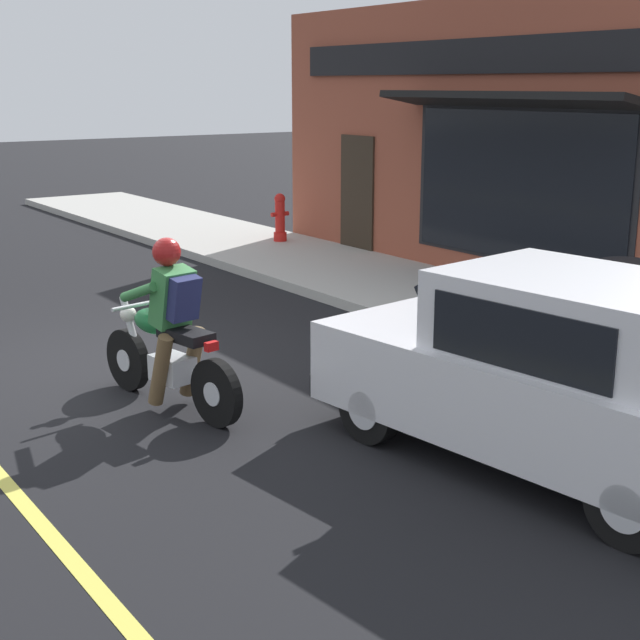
% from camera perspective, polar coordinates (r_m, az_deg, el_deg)
% --- Properties ---
extents(ground_plane, '(80.00, 80.00, 0.00)m').
position_cam_1_polar(ground_plane, '(9.89, -13.27, -2.93)').
color(ground_plane, black).
extents(sidewalk_curb, '(2.60, 22.00, 0.14)m').
position_cam_1_polar(sidewalk_curb, '(14.71, -0.20, 3.55)').
color(sidewalk_curb, '#ADAAA3').
rests_on(sidewalk_curb, ground).
extents(storefront_building, '(1.25, 9.17, 4.20)m').
position_cam_1_polar(storefront_building, '(13.93, 9.86, 11.16)').
color(storefront_building, brown).
rests_on(storefront_building, ground).
extents(motorcycle_with_rider, '(0.67, 2.01, 1.62)m').
position_cam_1_polar(motorcycle_with_rider, '(8.36, -9.61, -1.15)').
color(motorcycle_with_rider, black).
rests_on(motorcycle_with_rider, ground).
extents(car_hatchback, '(2.03, 3.93, 1.57)m').
position_cam_1_polar(car_hatchback, '(7.20, 14.54, -3.31)').
color(car_hatchback, black).
rests_on(car_hatchback, ground).
extents(trash_bin, '(0.56, 0.56, 0.98)m').
position_cam_1_polar(trash_bin, '(10.20, 18.85, 0.92)').
color(trash_bin, '#2D2D33').
rests_on(trash_bin, sidewalk_curb).
extents(fire_hydrant, '(0.36, 0.24, 0.88)m').
position_cam_1_polar(fire_hydrant, '(16.54, -2.58, 6.55)').
color(fire_hydrant, red).
rests_on(fire_hydrant, sidewalk_curb).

